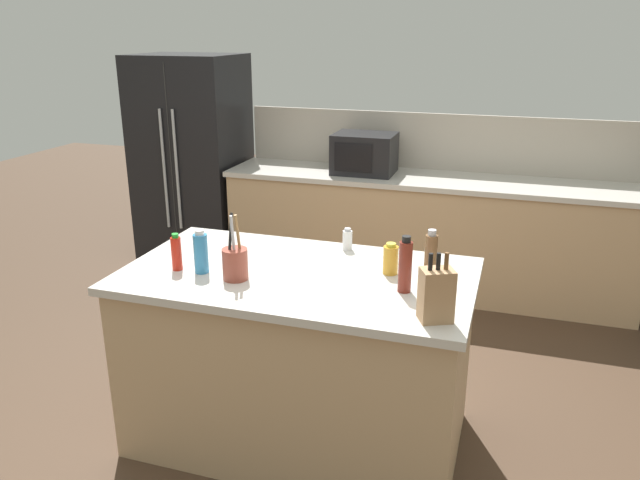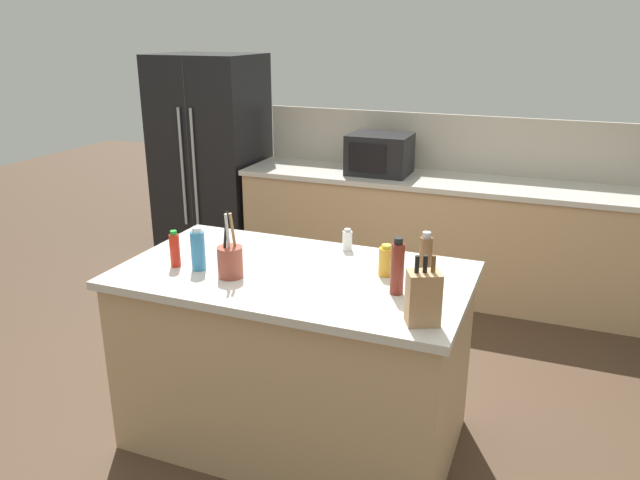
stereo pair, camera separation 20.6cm
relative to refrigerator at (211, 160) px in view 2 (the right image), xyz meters
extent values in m
plane|color=#473323|center=(1.82, -2.25, -0.92)|extent=(14.00, 14.00, 0.00)
cube|color=tan|center=(2.12, -0.05, -0.47)|extent=(3.22, 0.62, 0.90)
cube|color=beige|center=(2.12, -0.05, 0.00)|extent=(3.26, 0.66, 0.04)
cube|color=#B2A899|center=(2.12, 0.27, 0.25)|extent=(3.22, 0.03, 0.46)
cube|color=tan|center=(1.82, -2.25, -0.47)|extent=(1.64, 0.90, 0.90)
cube|color=beige|center=(1.82, -2.25, 0.00)|extent=(1.70, 0.96, 0.04)
cube|color=black|center=(0.00, 0.00, 0.00)|extent=(0.89, 0.72, 1.85)
cube|color=#2D2D2D|center=(0.00, -0.36, 0.00)|extent=(0.01, 0.00, 1.75)
cylinder|color=#ADB2B7|center=(-0.06, -0.38, 0.00)|extent=(0.02, 0.02, 1.02)
cylinder|color=#ADB2B7|center=(0.06, -0.38, 0.00)|extent=(0.02, 0.02, 1.02)
cube|color=black|center=(1.60, -0.05, 0.18)|extent=(0.49, 0.38, 0.32)
cube|color=black|center=(1.55, -0.24, 0.18)|extent=(0.30, 0.01, 0.22)
cube|color=#A87C54|center=(2.52, -2.57, 0.13)|extent=(0.16, 0.15, 0.22)
cylinder|color=black|center=(2.49, -2.58, 0.27)|extent=(0.02, 0.02, 0.07)
cylinder|color=black|center=(2.52, -2.57, 0.27)|extent=(0.02, 0.02, 0.07)
cylinder|color=brown|center=(2.55, -2.56, 0.27)|extent=(0.02, 0.02, 0.07)
cylinder|color=brown|center=(1.57, -2.42, 0.09)|extent=(0.12, 0.12, 0.15)
cylinder|color=olive|center=(1.58, -2.41, 0.25)|extent=(0.01, 0.05, 0.18)
cylinder|color=black|center=(1.55, -2.42, 0.25)|extent=(0.01, 0.05, 0.18)
cylinder|color=#B2B2B7|center=(1.57, -2.44, 0.25)|extent=(0.01, 0.03, 0.18)
cylinder|color=maroon|center=(2.35, -2.32, 0.13)|extent=(0.06, 0.06, 0.23)
cylinder|color=black|center=(2.35, -2.32, 0.27)|extent=(0.04, 0.04, 0.03)
cylinder|color=brown|center=(2.44, -2.16, 0.13)|extent=(0.06, 0.06, 0.22)
cylinder|color=#B2B2B7|center=(2.44, -2.16, 0.25)|extent=(0.04, 0.04, 0.03)
cylinder|color=#3384BC|center=(1.37, -2.40, 0.11)|extent=(0.07, 0.07, 0.19)
cylinder|color=white|center=(1.37, -2.40, 0.22)|extent=(0.04, 0.04, 0.02)
cylinder|color=silver|center=(1.96, -1.86, 0.07)|extent=(0.05, 0.05, 0.10)
cylinder|color=#B2B2B7|center=(1.96, -1.86, 0.13)|extent=(0.03, 0.03, 0.02)
cylinder|color=red|center=(1.24, -2.40, 0.10)|extent=(0.05, 0.05, 0.17)
cylinder|color=green|center=(1.24, -2.40, 0.19)|extent=(0.03, 0.03, 0.02)
cylinder|color=gold|center=(2.25, -2.13, 0.09)|extent=(0.07, 0.07, 0.14)
cylinder|color=gold|center=(2.25, -2.13, 0.16)|extent=(0.05, 0.05, 0.02)
camera|label=1|loc=(2.78, -4.89, 1.15)|focal=35.00mm
camera|label=2|loc=(2.98, -4.82, 1.15)|focal=35.00mm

